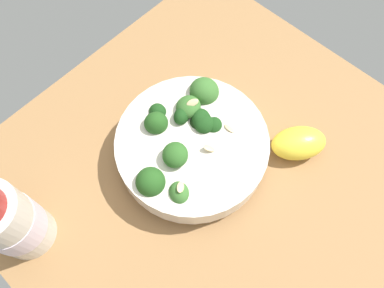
% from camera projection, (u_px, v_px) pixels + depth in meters
% --- Properties ---
extents(ground_plane, '(0.62, 0.62, 0.04)m').
position_uv_depth(ground_plane, '(217.00, 177.00, 0.58)').
color(ground_plane, '#996D42').
extents(bowl_of_broccoli, '(0.22, 0.22, 0.08)m').
position_uv_depth(bowl_of_broccoli, '(191.00, 144.00, 0.54)').
color(bowl_of_broccoli, silver).
rests_on(bowl_of_broccoli, ground_plane).
extents(lemon_wedge, '(0.09, 0.10, 0.04)m').
position_uv_depth(lemon_wedge, '(298.00, 143.00, 0.56)').
color(lemon_wedge, yellow).
rests_on(lemon_wedge, ground_plane).
extents(bottle_tall, '(0.07, 0.07, 0.15)m').
position_uv_depth(bottle_tall, '(9.00, 222.00, 0.46)').
color(bottle_tall, beige).
rests_on(bottle_tall, ground_plane).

